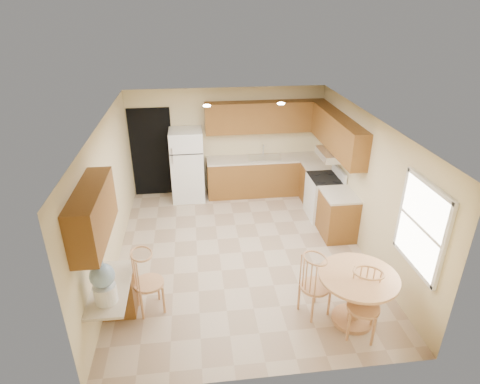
{
  "coord_description": "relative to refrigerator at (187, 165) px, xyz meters",
  "views": [
    {
      "loc": [
        -0.78,
        -6.19,
        4.3
      ],
      "look_at": [
        0.01,
        0.3,
        1.11
      ],
      "focal_mm": 30.0,
      "sensor_mm": 36.0,
      "label": 1
    }
  ],
  "objects": [
    {
      "name": "base_cab_right_a",
      "position": [
        2.9,
        -0.54,
        -0.4
      ],
      "size": [
        0.6,
        0.59,
        0.87
      ],
      "primitive_type": "cube",
      "color": "brown",
      "rests_on": "floor"
    },
    {
      "name": "upper_cab_back",
      "position": [
        1.83,
        0.19,
        1.02
      ],
      "size": [
        2.75,
        0.33,
        0.7
      ],
      "primitive_type": "cube",
      "color": "brown",
      "rests_on": "wall_back"
    },
    {
      "name": "desk_top",
      "position": [
        -1.05,
        -4.1,
        -0.08
      ],
      "size": [
        0.5,
        1.2,
        0.04
      ],
      "primitive_type": "cube",
      "color": "beige",
      "rests_on": "desk_pedestal"
    },
    {
      "name": "base_cab_back",
      "position": [
        1.83,
        0.05,
        -0.4
      ],
      "size": [
        2.75,
        0.6,
        0.87
      ],
      "primitive_type": "cube",
      "color": "brown",
      "rests_on": "floor"
    },
    {
      "name": "window",
      "position": [
        3.18,
        -4.25,
        0.67
      ],
      "size": [
        0.06,
        1.12,
        1.3
      ],
      "color": "white",
      "rests_on": "wall_right"
    },
    {
      "name": "base_cab_right_b",
      "position": [
        2.9,
        -2.0,
        -0.4
      ],
      "size": [
        0.6,
        0.8,
        0.87
      ],
      "primitive_type": "cube",
      "color": "brown",
      "rests_on": "floor"
    },
    {
      "name": "wall_right",
      "position": [
        3.2,
        -2.4,
        0.42
      ],
      "size": [
        0.02,
        5.5,
        2.5
      ],
      "primitive_type": "cube",
      "color": "beige",
      "rests_on": "floor"
    },
    {
      "name": "chair_table_a",
      "position": [
        1.83,
        -4.18,
        -0.22
      ],
      "size": [
        0.44,
        0.57,
        1.0
      ],
      "rotation": [
        0.0,
        0.0,
        -1.17
      ],
      "color": "tan",
      "rests_on": "floor"
    },
    {
      "name": "desk_pedestal",
      "position": [
        -1.05,
        -3.72,
        -0.47
      ],
      "size": [
        0.48,
        0.42,
        0.72
      ],
      "primitive_type": "cube",
      "color": "brown",
      "rests_on": "floor"
    },
    {
      "name": "water_crock",
      "position": [
        -1.05,
        -4.38,
        0.23
      ],
      "size": [
        0.31,
        0.31,
        0.65
      ],
      "color": "white",
      "rests_on": "desk_top"
    },
    {
      "name": "upper_cab_right",
      "position": [
        3.04,
        -1.19,
        1.02
      ],
      "size": [
        0.33,
        2.42,
        0.7
      ],
      "primitive_type": "cube",
      "color": "brown",
      "rests_on": "wall_right"
    },
    {
      "name": "wall_back",
      "position": [
        0.95,
        0.35,
        0.42
      ],
      "size": [
        4.5,
        0.02,
        2.5
      ],
      "primitive_type": "cube",
      "color": "beige",
      "rests_on": "floor"
    },
    {
      "name": "doorway",
      "position": [
        -0.8,
        0.34,
        0.22
      ],
      "size": [
        0.9,
        0.02,
        2.1
      ],
      "primitive_type": "cube",
      "color": "black",
      "rests_on": "floor"
    },
    {
      "name": "wall_front",
      "position": [
        0.95,
        -5.15,
        0.42
      ],
      "size": [
        4.5,
        0.02,
        2.5
      ],
      "primitive_type": "cube",
      "color": "beige",
      "rests_on": "floor"
    },
    {
      "name": "can_light_a",
      "position": [
        0.45,
        -1.2,
        1.65
      ],
      "size": [
        0.14,
        0.14,
        0.02
      ],
      "primitive_type": "cylinder",
      "color": "white",
      "rests_on": "ceiling"
    },
    {
      "name": "range_hood",
      "position": [
        2.95,
        -1.22,
        0.59
      ],
      "size": [
        0.5,
        0.76,
        0.14
      ],
      "primitive_type": "cube",
      "color": "silver",
      "rests_on": "upper_cab_right"
    },
    {
      "name": "chair_desk",
      "position": [
        -0.6,
        -3.82,
        -0.21
      ],
      "size": [
        0.45,
        0.59,
        1.02
      ],
      "rotation": [
        0.0,
        0.0,
        -1.26
      ],
      "color": "tan",
      "rests_on": "floor"
    },
    {
      "name": "dining_table",
      "position": [
        2.35,
        -4.33,
        -0.29
      ],
      "size": [
        1.11,
        1.11,
        0.82
      ],
      "rotation": [
        0.0,
        0.0,
        0.41
      ],
      "color": "tan",
      "rests_on": "floor"
    },
    {
      "name": "floor",
      "position": [
        0.95,
        -2.4,
        -0.83
      ],
      "size": [
        5.5,
        5.5,
        0.0
      ],
      "primitive_type": "plane",
      "color": "tan",
      "rests_on": "ground"
    },
    {
      "name": "chair_table_b",
      "position": [
        2.35,
        -4.7,
        -0.21
      ],
      "size": [
        0.45,
        0.5,
        1.03
      ],
      "rotation": [
        0.0,
        0.0,
        2.75
      ],
      "color": "tan",
      "rests_on": "floor"
    },
    {
      "name": "counter_right_b",
      "position": [
        2.9,
        -2.0,
        0.06
      ],
      "size": [
        0.63,
        0.8,
        0.04
      ],
      "primitive_type": "cube",
      "color": "beige",
      "rests_on": "base_cab_right_b"
    },
    {
      "name": "counter_right_a",
      "position": [
        2.9,
        -0.54,
        0.06
      ],
      "size": [
        0.63,
        0.59,
        0.04
      ],
      "primitive_type": "cube",
      "color": "beige",
      "rests_on": "base_cab_right_a"
    },
    {
      "name": "ceiling",
      "position": [
        0.95,
        -2.4,
        1.67
      ],
      "size": [
        4.5,
        5.5,
        0.02
      ],
      "primitive_type": "cube",
      "color": "white",
      "rests_on": "wall_back"
    },
    {
      "name": "counter_back",
      "position": [
        1.83,
        0.05,
        0.06
      ],
      "size": [
        2.75,
        0.63,
        0.04
      ],
      "primitive_type": "cube",
      "color": "beige",
      "rests_on": "base_cab_back"
    },
    {
      "name": "upper_cab_left",
      "position": [
        -1.13,
        -4.0,
        1.02
      ],
      "size": [
        0.33,
        1.4,
        0.7
      ],
      "primitive_type": "cube",
      "color": "brown",
      "rests_on": "wall_left"
    },
    {
      "name": "stove",
      "position": [
        2.88,
        -1.22,
        -0.36
      ],
      "size": [
        0.65,
        0.76,
        1.09
      ],
      "color": "white",
      "rests_on": "floor"
    },
    {
      "name": "refrigerator",
      "position": [
        0.0,
        0.0,
        0.0
      ],
      "size": [
        0.73,
        0.72,
        1.66
      ],
      "color": "white",
      "rests_on": "floor"
    },
    {
      "name": "wall_left",
      "position": [
        -1.3,
        -2.4,
        0.42
      ],
      "size": [
        0.02,
        5.5,
        2.5
      ],
      "primitive_type": "cube",
      "color": "beige",
      "rests_on": "floor"
    },
    {
      "name": "sink",
      "position": [
        1.8,
        0.05,
        0.08
      ],
      "size": [
        0.78,
        0.44,
        0.01
      ],
      "primitive_type": "cube",
      "color": "silver",
      "rests_on": "counter_back"
    },
    {
      "name": "can_light_b",
      "position": [
        1.85,
        -1.2,
        1.65
      ],
      "size": [
        0.14,
        0.14,
        0.02
      ],
      "primitive_type": "cylinder",
      "color": "white",
      "rests_on": "ceiling"
    }
  ]
}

